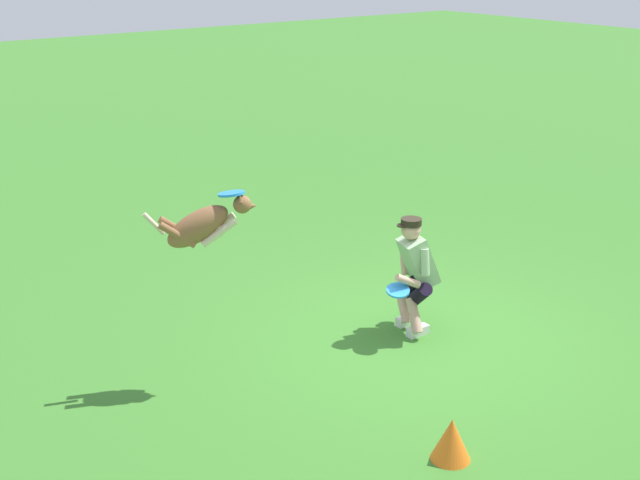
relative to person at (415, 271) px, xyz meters
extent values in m
plane|color=#3A782A|center=(0.05, 0.23, -0.70)|extent=(60.00, 60.00, 0.00)
cube|color=silver|center=(-0.04, -0.13, -0.65)|extent=(0.26, 0.10, 0.10)
cylinder|color=tan|center=(0.01, -0.15, -0.46)|extent=(0.20, 0.33, 0.37)
cylinder|color=black|center=(-0.04, -0.11, -0.23)|extent=(0.26, 0.43, 0.37)
cube|color=silver|center=(0.04, 0.13, -0.65)|extent=(0.26, 0.10, 0.10)
cylinder|color=tan|center=(0.09, 0.12, -0.46)|extent=(0.20, 0.33, 0.37)
cylinder|color=black|center=(0.03, 0.12, -0.23)|extent=(0.26, 0.43, 0.37)
cube|color=#97B98C|center=(-0.04, 0.01, 0.11)|extent=(0.49, 0.45, 0.58)
cylinder|color=#97B98C|center=(-0.08, -0.19, 0.17)|extent=(0.13, 0.16, 0.29)
cylinder|color=#97B98C|center=(0.04, 0.20, 0.17)|extent=(0.13, 0.16, 0.29)
cylinder|color=tan|center=(0.24, 0.15, -0.01)|extent=(0.30, 0.16, 0.19)
cylinder|color=tan|center=(-0.04, -0.22, 0.01)|extent=(0.12, 0.16, 0.27)
sphere|color=tan|center=(0.06, -0.02, 0.47)|extent=(0.21, 0.21, 0.21)
cylinder|color=black|center=(0.06, -0.02, 0.56)|extent=(0.22, 0.22, 0.07)
cylinder|color=black|center=(0.16, -0.05, 0.53)|extent=(0.12, 0.12, 0.02)
ellipsoid|color=brown|center=(2.34, -0.45, 0.86)|extent=(0.74, 0.56, 0.54)
ellipsoid|color=beige|center=(2.19, -0.37, 0.83)|extent=(0.14, 0.19, 0.17)
sphere|color=brown|center=(1.97, -0.26, 1.05)|extent=(0.17, 0.17, 0.17)
cone|color=brown|center=(1.89, -0.22, 1.03)|extent=(0.12, 0.12, 0.09)
cone|color=brown|center=(2.01, -0.22, 1.13)|extent=(0.06, 0.06, 0.07)
cone|color=brown|center=(1.96, -0.32, 1.13)|extent=(0.06, 0.06, 0.07)
cylinder|color=beige|center=(2.21, -0.29, 0.82)|extent=(0.34, 0.22, 0.27)
cylinder|color=beige|center=(2.14, -0.44, 0.82)|extent=(0.34, 0.22, 0.27)
cylinder|color=brown|center=(2.55, -0.46, 0.82)|extent=(0.34, 0.22, 0.27)
cylinder|color=brown|center=(2.47, -0.61, 0.82)|extent=(0.34, 0.22, 0.27)
cylinder|color=beige|center=(2.70, -0.62, 0.91)|extent=(0.20, 0.13, 0.23)
cylinder|color=#2488F1|center=(2.04, -0.34, 1.15)|extent=(0.29, 0.29, 0.06)
cylinder|color=#2E8FEF|center=(0.36, 0.14, -0.09)|extent=(0.27, 0.28, 0.11)
cone|color=orange|center=(1.41, 1.99, -0.51)|extent=(0.34, 0.34, 0.37)
camera|label=1|loc=(5.85, 6.12, 3.39)|focal=47.44mm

